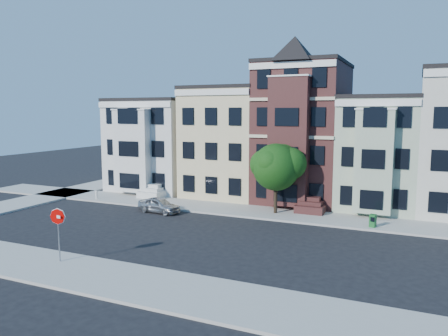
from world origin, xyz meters
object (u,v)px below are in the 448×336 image
at_px(parked_car, 159,205).
at_px(fire_hydrant, 97,196).
at_px(street_tree, 276,170).
at_px(stop_sign, 59,231).
at_px(newspaper_box, 373,221).

bearing_deg(parked_car, fire_hydrant, 84.75).
xyz_separation_m(street_tree, fire_hydrant, (-16.50, -1.30, -3.06)).
xyz_separation_m(parked_car, stop_sign, (1.63, -12.22, 1.15)).
distance_m(parked_car, fire_hydrant, 8.02).
height_order(parked_car, fire_hydrant, parked_car).
xyz_separation_m(parked_car, fire_hydrant, (-7.81, 1.81, -0.17)).
relative_size(parked_car, fire_hydrant, 6.15).
distance_m(parked_car, newspaper_box, 16.15).
bearing_deg(stop_sign, fire_hydrant, 132.96).
bearing_deg(fire_hydrant, parked_car, -13.05).
distance_m(street_tree, parked_car, 9.67).
distance_m(parked_car, stop_sign, 12.38).
bearing_deg(stop_sign, street_tree, 74.32).
height_order(street_tree, fire_hydrant, street_tree).
height_order(parked_car, stop_sign, stop_sign).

